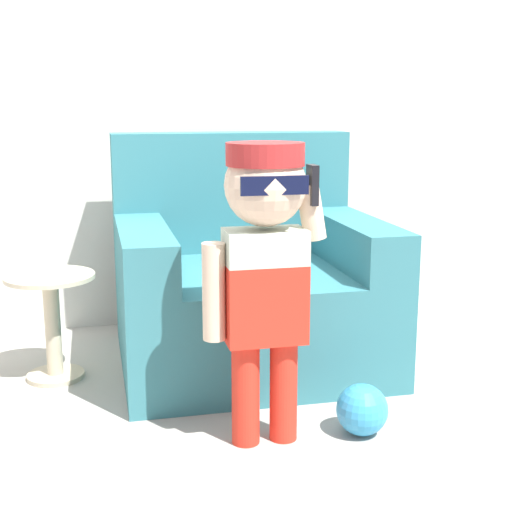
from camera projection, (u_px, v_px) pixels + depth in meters
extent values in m
plane|color=#ADA89E|center=(206.00, 365.00, 3.17)|extent=(10.00, 10.00, 0.00)
cube|color=silver|center=(179.00, 71.00, 3.58)|extent=(10.00, 0.05, 2.60)
cube|color=teal|center=(249.00, 315.00, 3.17)|extent=(1.13, 1.02, 0.44)
cube|color=teal|center=(231.00, 191.00, 3.45)|extent=(1.13, 0.20, 0.56)
cube|color=teal|center=(144.00, 253.00, 2.90)|extent=(0.20, 0.81, 0.21)
cube|color=teal|center=(357.00, 243.00, 3.11)|extent=(0.20, 0.81, 0.21)
cylinder|color=red|center=(246.00, 393.00, 2.42)|extent=(0.10, 0.10, 0.36)
cylinder|color=red|center=(283.00, 389.00, 2.45)|extent=(0.10, 0.10, 0.36)
cube|color=red|center=(265.00, 303.00, 2.37)|extent=(0.27, 0.15, 0.27)
cube|color=#B7C6B2|center=(265.00, 246.00, 2.33)|extent=(0.27, 0.15, 0.11)
sphere|color=beige|center=(265.00, 185.00, 2.28)|extent=(0.27, 0.27, 0.27)
cylinder|color=#B22828|center=(265.00, 154.00, 2.26)|extent=(0.25, 0.25, 0.07)
cube|color=#B22828|center=(257.00, 160.00, 2.38)|extent=(0.15, 0.12, 0.01)
cube|color=#0F1433|center=(275.00, 186.00, 2.16)|extent=(0.21, 0.01, 0.06)
cylinder|color=beige|center=(214.00, 292.00, 2.32)|extent=(0.08, 0.08, 0.32)
cylinder|color=beige|center=(311.00, 212.00, 2.34)|extent=(0.11, 0.08, 0.19)
cube|color=black|center=(312.00, 185.00, 2.30)|extent=(0.02, 0.07, 0.13)
cylinder|color=beige|center=(56.00, 376.00, 3.03)|extent=(0.24, 0.24, 0.02)
cylinder|color=beige|center=(53.00, 329.00, 2.98)|extent=(0.07, 0.07, 0.43)
cylinder|color=beige|center=(50.00, 277.00, 2.94)|extent=(0.37, 0.37, 0.02)
sphere|color=#3399D1|center=(362.00, 410.00, 2.50)|extent=(0.18, 0.18, 0.18)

